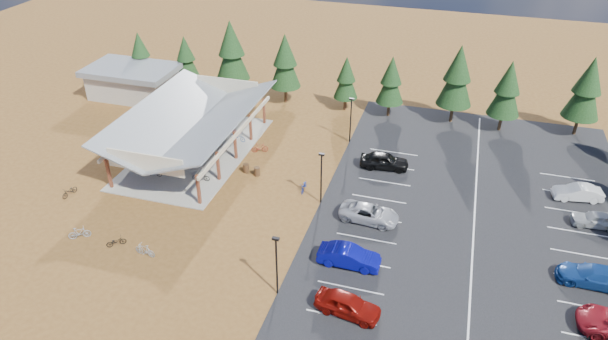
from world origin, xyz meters
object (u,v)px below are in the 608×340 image
at_px(bike_1, 169,155).
at_px(car_0, 348,305).
at_px(trash_bin_0, 246,168).
at_px(bike_9, 79,233).
at_px(bike_13, 145,250).
at_px(bike_14, 304,186).
at_px(lamp_post_2, 351,117).
at_px(bike_8, 70,191).
at_px(car_1, 349,256).
at_px(bike_15, 260,148).
at_px(lamp_post_1, 321,175).
at_px(bike_12, 116,241).
at_px(car_4, 384,161).
at_px(car_8, 596,219).
at_px(lamp_post_0, 276,262).
at_px(trash_bin_1, 257,171).
at_px(car_7, 594,276).
at_px(bike_2, 193,140).
at_px(bike_5, 197,171).
at_px(bike_6, 238,137).
at_px(car_2, 369,213).
at_px(outbuilding, 133,81).
at_px(bike_0, 154,172).
at_px(bike_4, 201,177).
at_px(bike_7, 230,129).
at_px(bike_3, 198,122).

distance_m(bike_1, car_0, 26.93).
bearing_deg(trash_bin_0, car_0, -48.09).
xyz_separation_m(bike_9, bike_13, (6.33, -0.37, 0.01)).
bearing_deg(bike_14, trash_bin_0, 162.27).
xyz_separation_m(lamp_post_2, bike_14, (-2.00, -10.63, -2.49)).
distance_m(bike_8, car_1, 26.90).
xyz_separation_m(bike_13, bike_15, (2.85, 18.10, -0.02)).
distance_m(lamp_post_1, trash_bin_0, 9.29).
relative_size(bike_12, car_4, 0.33).
distance_m(lamp_post_2, car_8, 25.00).
distance_m(lamp_post_0, bike_15, 20.98).
xyz_separation_m(lamp_post_2, car_8, (23.33, -8.68, -2.26)).
height_order(trash_bin_1, bike_1, bike_1).
bearing_deg(bike_1, lamp_post_2, -48.19).
xyz_separation_m(bike_12, car_7, (36.40, 6.31, 0.39)).
bearing_deg(bike_2, car_4, -85.79).
height_order(bike_13, car_4, car_4).
xyz_separation_m(bike_5, bike_15, (4.19, 6.13, -0.06)).
bearing_deg(bike_5, car_0, -132.23).
xyz_separation_m(lamp_post_1, bike_8, (-22.53, -5.64, -2.52)).
relative_size(lamp_post_1, bike_12, 3.28).
relative_size(bike_8, car_1, 0.36).
distance_m(lamp_post_2, bike_6, 12.41).
bearing_deg(car_2, car_7, -95.61).
relative_size(lamp_post_0, car_2, 1.00).
bearing_deg(bike_1, outbuilding, 55.80).
relative_size(bike_9, car_1, 0.37).
bearing_deg(outbuilding, bike_14, -28.45).
xyz_separation_m(bike_0, car_1, (20.99, -7.01, 0.33)).
relative_size(trash_bin_0, bike_6, 0.47).
height_order(outbuilding, trash_bin_1, outbuilding).
xyz_separation_m(trash_bin_1, bike_4, (-4.75, -2.60, 0.10)).
bearing_deg(car_8, trash_bin_0, -92.94).
relative_size(trash_bin_0, trash_bin_1, 1.00).
bearing_deg(bike_4, outbuilding, 36.91).
bearing_deg(car_1, bike_7, 44.72).
distance_m(bike_1, bike_12, 13.73).
distance_m(bike_14, car_1, 10.91).
height_order(bike_3, bike_5, bike_3).
distance_m(bike_2, car_7, 39.66).
relative_size(outbuilding, car_8, 2.75).
relative_size(bike_3, car_7, 0.35).
xyz_separation_m(bike_0, car_8, (40.02, 3.84, 0.21)).
height_order(bike_12, bike_15, bike_15).
bearing_deg(bike_15, bike_7, 34.84).
distance_m(car_1, car_7, 18.06).
bearing_deg(bike_0, bike_13, -157.08).
bearing_deg(bike_1, lamp_post_1, -86.23).
bearing_deg(bike_12, car_4, -86.02).
bearing_deg(car_1, car_7, -80.24).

